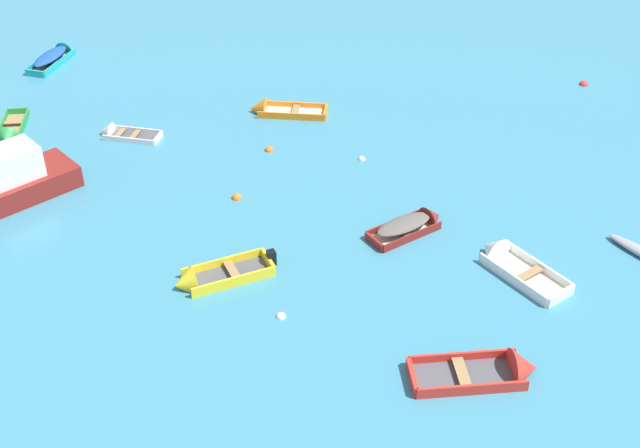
{
  "coord_description": "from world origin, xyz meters",
  "views": [
    {
      "loc": [
        6.89,
        -5.7,
        19.14
      ],
      "look_at": [
        0.0,
        20.33,
        0.15
      ],
      "focal_mm": 47.36,
      "sensor_mm": 36.0,
      "label": 1
    }
  ],
  "objects_px": {
    "rowboat_red_near_right": "(502,371)",
    "rowboat_white_near_camera": "(116,134)",
    "mooring_buoy_trailing": "(237,198)",
    "mooring_buoy_central": "(281,317)",
    "mooring_buoy_between_boats_right": "(362,159)",
    "mooring_buoy_midfield": "(584,85)",
    "rowboat_yellow_outer_left": "(206,279)",
    "rowboat_orange_foreground_center": "(271,110)",
    "rowboat_white_back_row_center": "(505,259)",
    "rowboat_green_distant_center": "(10,133)",
    "rowboat_turquoise_far_back": "(56,55)",
    "mooring_buoy_between_boats_left": "(269,150)",
    "rowboat_maroon_midfield_left": "(415,223)"
  },
  "relations": [
    {
      "from": "mooring_buoy_trailing",
      "to": "mooring_buoy_central",
      "type": "bearing_deg",
      "value": -59.2
    },
    {
      "from": "rowboat_red_near_right",
      "to": "rowboat_orange_foreground_center",
      "type": "bearing_deg",
      "value": 129.42
    },
    {
      "from": "mooring_buoy_midfield",
      "to": "mooring_buoy_between_boats_left",
      "type": "distance_m",
      "value": 17.23
    },
    {
      "from": "rowboat_white_near_camera",
      "to": "rowboat_green_distant_center",
      "type": "bearing_deg",
      "value": -164.46
    },
    {
      "from": "rowboat_green_distant_center",
      "to": "mooring_buoy_between_boats_right",
      "type": "relative_size",
      "value": 10.47
    },
    {
      "from": "rowboat_maroon_midfield_left",
      "to": "rowboat_turquoise_far_back",
      "type": "xyz_separation_m",
      "value": [
        -21.42,
        10.66,
        0.03
      ]
    },
    {
      "from": "rowboat_white_near_camera",
      "to": "mooring_buoy_central",
      "type": "bearing_deg",
      "value": -42.38
    },
    {
      "from": "rowboat_white_back_row_center",
      "to": "mooring_buoy_midfield",
      "type": "distance_m",
      "value": 16.44
    },
    {
      "from": "rowboat_red_near_right",
      "to": "rowboat_turquoise_far_back",
      "type": "bearing_deg",
      "value": 144.98
    },
    {
      "from": "rowboat_maroon_midfield_left",
      "to": "mooring_buoy_between_boats_right",
      "type": "distance_m",
      "value": 5.61
    },
    {
      "from": "rowboat_maroon_midfield_left",
      "to": "mooring_buoy_midfield",
      "type": "distance_m",
      "value": 16.18
    },
    {
      "from": "rowboat_white_near_camera",
      "to": "mooring_buoy_between_boats_right",
      "type": "distance_m",
      "value": 11.48
    },
    {
      "from": "rowboat_green_distant_center",
      "to": "mooring_buoy_trailing",
      "type": "distance_m",
      "value": 12.04
    },
    {
      "from": "rowboat_yellow_outer_left",
      "to": "rowboat_orange_foreground_center",
      "type": "distance_m",
      "value": 13.12
    },
    {
      "from": "rowboat_maroon_midfield_left",
      "to": "rowboat_white_near_camera",
      "type": "bearing_deg",
      "value": 165.35
    },
    {
      "from": "rowboat_red_near_right",
      "to": "mooring_buoy_central",
      "type": "distance_m",
      "value": 7.55
    },
    {
      "from": "rowboat_green_distant_center",
      "to": "mooring_buoy_central",
      "type": "distance_m",
      "value": 18.03
    },
    {
      "from": "rowboat_white_back_row_center",
      "to": "rowboat_orange_foreground_center",
      "type": "relative_size",
      "value": 0.97
    },
    {
      "from": "rowboat_yellow_outer_left",
      "to": "mooring_buoy_midfield",
      "type": "height_order",
      "value": "rowboat_yellow_outer_left"
    },
    {
      "from": "rowboat_white_near_camera",
      "to": "mooring_buoy_trailing",
      "type": "xyz_separation_m",
      "value": [
        7.14,
        -3.52,
        -0.13
      ]
    },
    {
      "from": "rowboat_maroon_midfield_left",
      "to": "mooring_buoy_central",
      "type": "height_order",
      "value": "rowboat_maroon_midfield_left"
    },
    {
      "from": "rowboat_maroon_midfield_left",
      "to": "rowboat_white_near_camera",
      "type": "height_order",
      "value": "rowboat_maroon_midfield_left"
    },
    {
      "from": "rowboat_red_near_right",
      "to": "mooring_buoy_between_boats_right",
      "type": "distance_m",
      "value": 13.75
    },
    {
      "from": "rowboat_red_near_right",
      "to": "mooring_buoy_central",
      "type": "xyz_separation_m",
      "value": [
        -7.5,
        0.85,
        -0.19
      ]
    },
    {
      "from": "rowboat_orange_foreground_center",
      "to": "mooring_buoy_between_boats_left",
      "type": "bearing_deg",
      "value": -74.21
    },
    {
      "from": "rowboat_white_back_row_center",
      "to": "rowboat_turquoise_far_back",
      "type": "xyz_separation_m",
      "value": [
        -25.01,
        11.97,
        0.11
      ]
    },
    {
      "from": "mooring_buoy_between_boats_right",
      "to": "rowboat_white_back_row_center",
      "type": "bearing_deg",
      "value": -41.59
    },
    {
      "from": "rowboat_red_near_right",
      "to": "rowboat_maroon_midfield_left",
      "type": "xyz_separation_m",
      "value": [
        -3.97,
        7.13,
        0.08
      ]
    },
    {
      "from": "rowboat_green_distant_center",
      "to": "rowboat_yellow_outer_left",
      "type": "bearing_deg",
      "value": -31.45
    },
    {
      "from": "rowboat_turquoise_far_back",
      "to": "mooring_buoy_between_boats_left",
      "type": "distance_m",
      "value": 15.43
    },
    {
      "from": "mooring_buoy_between_boats_right",
      "to": "mooring_buoy_central",
      "type": "distance_m",
      "value": 10.93
    },
    {
      "from": "mooring_buoy_between_boats_left",
      "to": "rowboat_yellow_outer_left",
      "type": "bearing_deg",
      "value": -85.99
    },
    {
      "from": "rowboat_white_near_camera",
      "to": "mooring_buoy_between_boats_right",
      "type": "xyz_separation_m",
      "value": [
        11.45,
        0.84,
        -0.13
      ]
    },
    {
      "from": "rowboat_white_back_row_center",
      "to": "mooring_buoy_between_boats_left",
      "type": "relative_size",
      "value": 9.44
    },
    {
      "from": "rowboat_turquoise_far_back",
      "to": "mooring_buoy_between_boats_left",
      "type": "bearing_deg",
      "value": -24.1
    },
    {
      "from": "mooring_buoy_midfield",
      "to": "mooring_buoy_trailing",
      "type": "bearing_deg",
      "value": -133.25
    },
    {
      "from": "rowboat_turquoise_far_back",
      "to": "mooring_buoy_trailing",
      "type": "relative_size",
      "value": 8.94
    },
    {
      "from": "rowboat_white_back_row_center",
      "to": "rowboat_orange_foreground_center",
      "type": "bearing_deg",
      "value": 142.53
    },
    {
      "from": "rowboat_orange_foreground_center",
      "to": "mooring_buoy_midfield",
      "type": "xyz_separation_m",
      "value": [
        14.62,
        7.09,
        -0.16
      ]
    },
    {
      "from": "mooring_buoy_between_boats_left",
      "to": "rowboat_white_back_row_center",
      "type": "bearing_deg",
      "value": -27.43
    },
    {
      "from": "rowboat_red_near_right",
      "to": "mooring_buoy_between_boats_right",
      "type": "relative_size",
      "value": 13.67
    },
    {
      "from": "rowboat_yellow_outer_left",
      "to": "rowboat_orange_foreground_center",
      "type": "xyz_separation_m",
      "value": [
        -1.65,
        13.02,
        -0.03
      ]
    },
    {
      "from": "mooring_buoy_central",
      "to": "mooring_buoy_between_boats_right",
      "type": "bearing_deg",
      "value": 87.9
    },
    {
      "from": "rowboat_orange_foreground_center",
      "to": "mooring_buoy_central",
      "type": "distance_m",
      "value": 14.87
    },
    {
      "from": "mooring_buoy_between_boats_right",
      "to": "mooring_buoy_midfield",
      "type": "distance_m",
      "value": 13.92
    },
    {
      "from": "rowboat_maroon_midfield_left",
      "to": "mooring_buoy_central",
      "type": "distance_m",
      "value": 7.2
    },
    {
      "from": "mooring_buoy_trailing",
      "to": "mooring_buoy_between_boats_left",
      "type": "relative_size",
      "value": 1.04
    },
    {
      "from": "mooring_buoy_between_boats_right",
      "to": "mooring_buoy_trailing",
      "type": "relative_size",
      "value": 0.76
    },
    {
      "from": "rowboat_red_near_right",
      "to": "rowboat_white_near_camera",
      "type": "relative_size",
      "value": 1.45
    },
    {
      "from": "rowboat_yellow_outer_left",
      "to": "rowboat_turquoise_far_back",
      "type": "distance_m",
      "value": 21.66
    }
  ]
}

